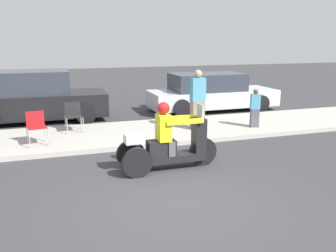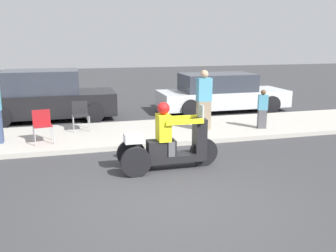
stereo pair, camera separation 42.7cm
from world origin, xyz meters
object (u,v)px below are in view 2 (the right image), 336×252
at_px(spectator_with_child, 262,110).
at_px(folding_chair_set_back, 80,113).
at_px(parked_car_lot_left, 47,97).
at_px(motorcycle_trike, 168,145).
at_px(spectator_mid_group, 204,101).
at_px(folding_chair_curbside, 42,123).
at_px(parked_car_lot_far, 221,93).

relative_size(spectator_with_child, folding_chair_set_back, 1.40).
bearing_deg(parked_car_lot_left, spectator_with_child, -29.63).
distance_m(motorcycle_trike, spectator_mid_group, 3.27).
relative_size(spectator_with_child, folding_chair_curbside, 1.40).
distance_m(spectator_mid_group, parked_car_lot_far, 3.64).
xyz_separation_m(spectator_mid_group, parked_car_lot_far, (1.86, 3.11, -0.27)).
bearing_deg(spectator_with_child, spectator_mid_group, 169.71).
height_order(spectator_mid_group, parked_car_lot_far, spectator_mid_group).
bearing_deg(parked_car_lot_left, folding_chair_set_back, -66.35).
xyz_separation_m(spectator_mid_group, folding_chair_set_back, (-3.45, 0.90, -0.33)).
bearing_deg(folding_chair_set_back, parked_car_lot_far, 22.65).
bearing_deg(motorcycle_trike, parked_car_lot_far, 57.78).
distance_m(motorcycle_trike, parked_car_lot_far, 6.86).
bearing_deg(parked_car_lot_left, parked_car_lot_far, -0.78).
relative_size(folding_chair_set_back, parked_car_lot_left, 0.19).
height_order(spectator_with_child, parked_car_lot_far, parked_car_lot_far).
height_order(motorcycle_trike, folding_chair_set_back, motorcycle_trike).
distance_m(spectator_with_child, parked_car_lot_far, 3.43).
xyz_separation_m(motorcycle_trike, spectator_mid_group, (1.80, 2.69, 0.43)).
relative_size(motorcycle_trike, folding_chair_set_back, 2.63).
height_order(spectator_with_child, folding_chair_curbside, spectator_with_child).
xyz_separation_m(folding_chair_set_back, parked_car_lot_far, (5.31, 2.22, 0.05)).
distance_m(folding_chair_set_back, parked_car_lot_left, 2.52).
height_order(folding_chair_curbside, folding_chair_set_back, same).
bearing_deg(folding_chair_curbside, motorcycle_trike, -43.15).
height_order(parked_car_lot_left, parked_car_lot_far, parked_car_lot_left).
relative_size(spectator_mid_group, parked_car_lot_far, 0.35).
bearing_deg(folding_chair_set_back, folding_chair_curbside, -131.57).
relative_size(folding_chair_set_back, parked_car_lot_far, 0.17).
distance_m(motorcycle_trike, folding_chair_set_back, 3.95).
relative_size(motorcycle_trike, parked_car_lot_left, 0.49).
height_order(spectator_with_child, folding_chair_set_back, spectator_with_child).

